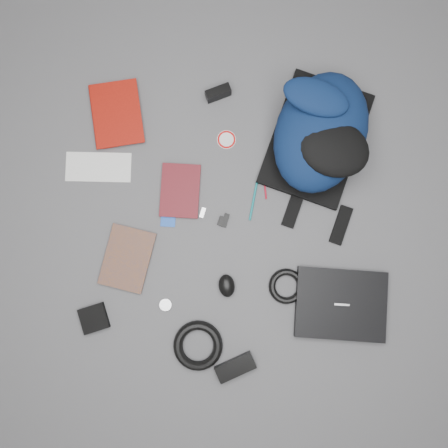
{
  "coord_description": "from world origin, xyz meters",
  "views": [
    {
      "loc": [
        -0.0,
        -0.12,
        1.63
      ],
      "look_at": [
        0.0,
        0.0,
        0.02
      ],
      "focal_mm": 35.0,
      "sensor_mm": 36.0,
      "label": 1
    }
  ],
  "objects_px": {
    "comic_book": "(105,253)",
    "compact_camera": "(218,93)",
    "pouch": "(94,318)",
    "backpack": "(321,132)",
    "textbook_red": "(92,118)",
    "mouse": "(227,286)",
    "dvd_case": "(180,191)",
    "power_brick": "(235,367)",
    "laptop": "(341,304)"
  },
  "relations": [
    {
      "from": "comic_book",
      "to": "compact_camera",
      "type": "xyz_separation_m",
      "value": [
        0.42,
        0.6,
        0.02
      ]
    },
    {
      "from": "laptop",
      "to": "pouch",
      "type": "relative_size",
      "value": 3.44
    },
    {
      "from": "laptop",
      "to": "textbook_red",
      "type": "height_order",
      "value": "laptop"
    },
    {
      "from": "textbook_red",
      "to": "comic_book",
      "type": "distance_m",
      "value": 0.51
    },
    {
      "from": "textbook_red",
      "to": "mouse",
      "type": "bearing_deg",
      "value": -59.69
    },
    {
      "from": "textbook_red",
      "to": "comic_book",
      "type": "height_order",
      "value": "textbook_red"
    },
    {
      "from": "compact_camera",
      "to": "mouse",
      "type": "xyz_separation_m",
      "value": [
        0.02,
        -0.72,
        -0.0
      ]
    },
    {
      "from": "dvd_case",
      "to": "comic_book",
      "type": "bearing_deg",
      "value": -136.44
    },
    {
      "from": "pouch",
      "to": "comic_book",
      "type": "bearing_deg",
      "value": 80.74
    },
    {
      "from": "textbook_red",
      "to": "power_brick",
      "type": "bearing_deg",
      "value": -68.25
    },
    {
      "from": "compact_camera",
      "to": "mouse",
      "type": "height_order",
      "value": "compact_camera"
    },
    {
      "from": "textbook_red",
      "to": "mouse",
      "type": "distance_m",
      "value": 0.81
    },
    {
      "from": "backpack",
      "to": "dvd_case",
      "type": "relative_size",
      "value": 2.47
    },
    {
      "from": "comic_book",
      "to": "power_brick",
      "type": "bearing_deg",
      "value": -26.7
    },
    {
      "from": "textbook_red",
      "to": "power_brick",
      "type": "height_order",
      "value": "power_brick"
    },
    {
      "from": "backpack",
      "to": "comic_book",
      "type": "bearing_deg",
      "value": -131.8
    },
    {
      "from": "backpack",
      "to": "mouse",
      "type": "relative_size",
      "value": 6.01
    },
    {
      "from": "dvd_case",
      "to": "pouch",
      "type": "distance_m",
      "value": 0.57
    },
    {
      "from": "laptop",
      "to": "power_brick",
      "type": "xyz_separation_m",
      "value": [
        -0.39,
        -0.22,
        0.0
      ]
    },
    {
      "from": "pouch",
      "to": "textbook_red",
      "type": "bearing_deg",
      "value": 91.11
    },
    {
      "from": "power_brick",
      "to": "comic_book",
      "type": "bearing_deg",
      "value": 115.33
    },
    {
      "from": "compact_camera",
      "to": "pouch",
      "type": "height_order",
      "value": "compact_camera"
    },
    {
      "from": "backpack",
      "to": "pouch",
      "type": "distance_m",
      "value": 1.06
    },
    {
      "from": "backpack",
      "to": "comic_book",
      "type": "distance_m",
      "value": 0.9
    },
    {
      "from": "dvd_case",
      "to": "compact_camera",
      "type": "height_order",
      "value": "compact_camera"
    },
    {
      "from": "dvd_case",
      "to": "laptop",
      "type": "bearing_deg",
      "value": -32.04
    },
    {
      "from": "dvd_case",
      "to": "power_brick",
      "type": "relative_size",
      "value": 1.42
    },
    {
      "from": "textbook_red",
      "to": "comic_book",
      "type": "bearing_deg",
      "value": -92.02
    },
    {
      "from": "comic_book",
      "to": "power_brick",
      "type": "relative_size",
      "value": 1.61
    },
    {
      "from": "comic_book",
      "to": "pouch",
      "type": "relative_size",
      "value": 2.41
    },
    {
      "from": "mouse",
      "to": "pouch",
      "type": "relative_size",
      "value": 0.88
    },
    {
      "from": "compact_camera",
      "to": "power_brick",
      "type": "height_order",
      "value": "compact_camera"
    },
    {
      "from": "backpack",
      "to": "textbook_red",
      "type": "height_order",
      "value": "backpack"
    },
    {
      "from": "compact_camera",
      "to": "laptop",
      "type": "bearing_deg",
      "value": -81.28
    },
    {
      "from": "textbook_red",
      "to": "compact_camera",
      "type": "height_order",
      "value": "compact_camera"
    },
    {
      "from": "textbook_red",
      "to": "comic_book",
      "type": "xyz_separation_m",
      "value": [
        0.05,
        -0.51,
        -0.0
      ]
    },
    {
      "from": "backpack",
      "to": "compact_camera",
      "type": "distance_m",
      "value": 0.41
    },
    {
      "from": "textbook_red",
      "to": "power_brick",
      "type": "distance_m",
      "value": 1.07
    },
    {
      "from": "power_brick",
      "to": "dvd_case",
      "type": "bearing_deg",
      "value": 83.63
    },
    {
      "from": "comic_book",
      "to": "compact_camera",
      "type": "relative_size",
      "value": 2.41
    },
    {
      "from": "compact_camera",
      "to": "pouch",
      "type": "xyz_separation_m",
      "value": [
        -0.46,
        -0.84,
        -0.01
      ]
    },
    {
      "from": "dvd_case",
      "to": "mouse",
      "type": "xyz_separation_m",
      "value": [
        0.17,
        -0.35,
        0.01
      ]
    },
    {
      "from": "backpack",
      "to": "laptop",
      "type": "distance_m",
      "value": 0.63
    },
    {
      "from": "pouch",
      "to": "backpack",
      "type": "bearing_deg",
      "value": 38.5
    },
    {
      "from": "pouch",
      "to": "mouse",
      "type": "bearing_deg",
      "value": 13.19
    },
    {
      "from": "compact_camera",
      "to": "power_brick",
      "type": "relative_size",
      "value": 0.67
    },
    {
      "from": "mouse",
      "to": "pouch",
      "type": "bearing_deg",
      "value": -173.42
    },
    {
      "from": "textbook_red",
      "to": "mouse",
      "type": "xyz_separation_m",
      "value": [
        0.5,
        -0.63,
        0.01
      ]
    },
    {
      "from": "mouse",
      "to": "laptop",
      "type": "bearing_deg",
      "value": -16.32
    },
    {
      "from": "pouch",
      "to": "compact_camera",
      "type": "bearing_deg",
      "value": 61.04
    }
  ]
}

